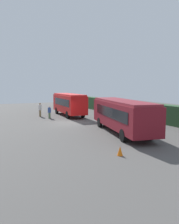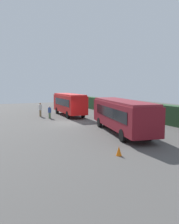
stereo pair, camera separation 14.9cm
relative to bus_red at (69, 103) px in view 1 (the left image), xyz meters
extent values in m
plane|color=#514F4C|center=(5.94, -2.32, -1.81)|extent=(64.00, 64.00, 0.00)
cube|color=red|center=(0.01, 0.00, -0.06)|extent=(9.02, 2.82, 2.39)
cube|color=red|center=(0.01, 0.00, 1.23)|extent=(8.75, 2.62, 0.20)
cube|color=black|center=(0.24, -1.19, 0.22)|extent=(6.94, 0.43, 0.96)
cube|color=black|center=(0.37, 1.15, 0.22)|extent=(6.94, 0.43, 0.96)
cube|color=black|center=(-4.45, 0.25, 0.22)|extent=(0.15, 1.90, 1.00)
cube|color=silver|center=(-4.45, 0.25, 0.95)|extent=(0.11, 1.28, 0.28)
cylinder|color=black|center=(-2.81, -0.90, -1.31)|extent=(1.01, 0.34, 1.00)
cylinder|color=black|center=(-2.69, 1.21, -1.31)|extent=(1.01, 0.34, 1.00)
cylinder|color=black|center=(2.70, -1.21, -1.31)|extent=(1.01, 0.34, 1.00)
cylinder|color=black|center=(2.82, 0.90, -1.31)|extent=(1.01, 0.34, 1.00)
sphere|color=silver|center=(-4.51, -0.38, -0.91)|extent=(0.22, 0.22, 0.22)
sphere|color=silver|center=(-4.43, 0.89, -0.91)|extent=(0.22, 0.22, 0.22)
cube|color=maroon|center=(13.27, 0.09, -0.13)|extent=(10.75, 4.69, 2.26)
cube|color=maroon|center=(13.27, 0.09, 1.10)|extent=(10.40, 4.42, 0.20)
cube|color=black|center=(13.29, -1.21, 0.14)|extent=(7.98, 1.79, 0.90)
cube|color=black|center=(13.83, 1.27, 0.14)|extent=(7.98, 1.79, 0.90)
cube|color=black|center=(8.15, 1.22, 0.14)|extent=(0.48, 2.02, 0.95)
cube|color=silver|center=(8.15, 1.22, 0.82)|extent=(0.33, 1.35, 0.28)
cylinder|color=black|center=(9.86, -0.34, -1.31)|extent=(1.04, 0.49, 1.00)
cylinder|color=black|center=(10.35, 1.91, -1.31)|extent=(1.04, 0.49, 1.00)
cylinder|color=black|center=(16.19, -1.73, -1.31)|extent=(1.04, 0.49, 1.00)
cylinder|color=black|center=(16.68, 0.52, -1.31)|extent=(1.04, 0.49, 1.00)
sphere|color=silver|center=(7.99, 0.55, -0.91)|extent=(0.22, 0.22, 0.22)
sphere|color=silver|center=(8.28, 1.89, -0.91)|extent=(0.22, 0.22, 0.22)
cube|color=olive|center=(-1.00, -3.92, -1.36)|extent=(0.26, 0.27, 0.89)
cube|color=silver|center=(-1.00, -3.92, -0.53)|extent=(0.28, 0.41, 0.78)
sphere|color=#8C6647|center=(-1.00, -3.92, -0.02)|extent=(0.24, 0.24, 0.24)
cube|color=#4C6B47|center=(1.33, -3.25, -1.43)|extent=(0.32, 0.33, 0.76)
cube|color=#334C8C|center=(1.33, -3.25, -0.71)|extent=(0.39, 0.46, 0.67)
sphere|color=beige|center=(1.33, -3.25, -0.27)|extent=(0.21, 0.21, 0.21)
cube|color=maroon|center=(13.50, 3.09, -1.41)|extent=(0.27, 0.28, 0.80)
cube|color=silver|center=(13.50, 3.09, -0.66)|extent=(0.30, 0.42, 0.70)
sphere|color=beige|center=(13.50, 3.09, -0.19)|extent=(0.22, 0.22, 0.22)
cube|color=#2B4E2D|center=(5.94, 7.52, -0.74)|extent=(44.00, 1.47, 2.14)
cone|color=orange|center=(19.02, -3.89, -1.51)|extent=(0.36, 0.36, 0.60)
camera|label=1|loc=(30.66, -11.70, 2.56)|focal=36.78mm
camera|label=2|loc=(30.72, -11.57, 2.56)|focal=36.78mm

